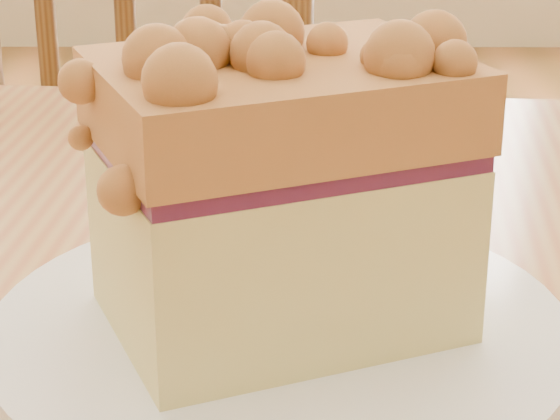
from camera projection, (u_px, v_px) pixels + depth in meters
name	position (u px, v px, depth m)	size (l,w,h in m)	color
cafe_chair_main	(209.00, 282.00, 1.21)	(0.53, 0.53, 0.89)	brown
plate	(280.00, 341.00, 0.45)	(0.24, 0.24, 0.02)	white
cake_slice	(278.00, 179.00, 0.42)	(0.16, 0.14, 0.13)	#D3CA77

